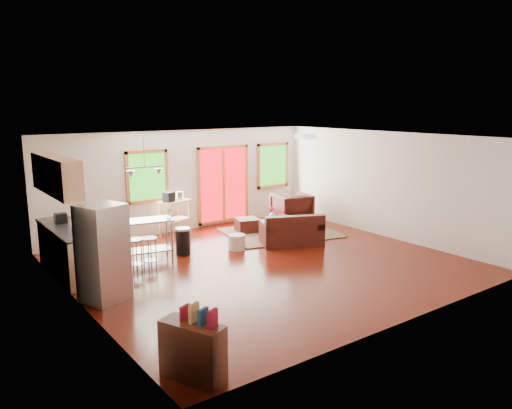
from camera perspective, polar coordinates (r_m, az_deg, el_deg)
floor at (r=10.41m, az=0.98°, el=-6.81°), size 7.50×7.00×0.02m
ceiling at (r=9.90m, az=1.03°, el=7.74°), size 7.50×7.00×0.02m
back_wall at (r=13.01m, az=-8.34°, el=2.70°), size 7.50×0.02×2.60m
left_wall at (r=8.42m, az=-19.93°, el=-2.63°), size 0.02×7.00×2.60m
right_wall at (r=12.66m, az=14.74°, el=2.20°), size 0.02×7.00×2.60m
front_wall at (r=7.64m, az=17.07°, el=-3.84°), size 7.50×0.02×2.60m
window_left at (r=12.51m, az=-12.32°, el=3.13°), size 1.10×0.05×1.30m
french_doors at (r=13.59m, az=-3.74°, el=2.31°), size 1.60×0.05×2.10m
window_right at (r=14.50m, az=1.94°, el=4.50°), size 1.10×0.05×1.30m
rug at (r=12.79m, az=2.76°, el=-3.23°), size 3.10×2.63×0.03m
loveseat at (r=11.72m, az=4.11°, el=-3.19°), size 1.60×1.30×0.75m
coffee_table at (r=12.80m, az=3.47°, el=-1.87°), size 1.03×0.82×0.36m
armchair at (r=13.65m, az=4.07°, el=-0.32°), size 1.08×1.04×0.95m
ottoman at (r=12.85m, az=-1.04°, el=-2.39°), size 0.67×0.67×0.36m
pouf at (r=11.35m, az=-2.24°, el=-4.31°), size 0.43×0.43×0.34m
vase at (r=12.65m, az=1.87°, el=-1.08°), size 0.21×0.21×0.30m
book at (r=12.88m, az=2.60°, el=-0.73°), size 0.20×0.09×0.28m
cabinets at (r=10.17m, az=-21.02°, el=-2.52°), size 0.64×2.24×2.30m
refrigerator at (r=8.66m, az=-17.05°, el=-5.34°), size 0.83×0.82×1.65m
island at (r=10.64m, az=-13.22°, el=-3.24°), size 1.48×0.82×0.89m
cup at (r=10.90m, az=-9.93°, el=-0.60°), size 0.13×0.11×0.12m
bar_stool_a at (r=9.84m, az=-13.73°, el=-4.89°), size 0.39×0.39×0.72m
bar_stool_b at (r=10.06m, az=-12.08°, el=-4.68°), size 0.37×0.37×0.67m
trash_can at (r=11.04m, az=-8.35°, el=-4.16°), size 0.43×0.43×0.60m
kitchen_cart at (r=12.46m, az=-9.37°, el=-0.13°), size 0.87×0.72×1.15m
bookshelf at (r=6.21m, az=-7.23°, el=-16.20°), size 0.60×0.86×0.95m
ceiling_flush at (r=11.39m, az=5.69°, el=7.76°), size 0.35×0.35×0.12m
pendant_light at (r=10.32m, az=-12.58°, el=3.64°), size 0.80×0.18×0.79m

